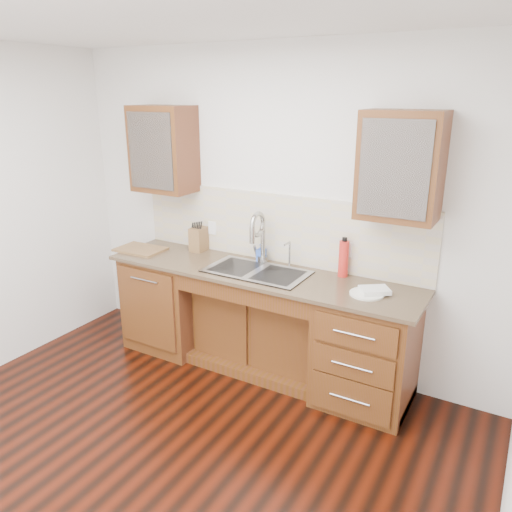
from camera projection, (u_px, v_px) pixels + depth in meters
The scene contains 24 objects.
ground at pixel (148, 476), 3.22m from camera, with size 4.00×3.50×0.10m, color #330C03.
wall_back at pixel (279, 210), 4.26m from camera, with size 4.00×0.10×2.70m, color silver.
base_cabinet_left at pixel (171, 300), 4.70m from camera, with size 0.70×0.62×0.88m, color #593014.
base_cabinet_center at pixel (263, 328), 4.36m from camera, with size 1.20×0.44×0.70m, color #593014.
base_cabinet_right at pixel (366, 350), 3.80m from camera, with size 0.70×0.62×0.88m, color #593014.
countertop at pixel (258, 273), 4.10m from camera, with size 2.70×0.65×0.03m, color #84705B.
backsplash at pixel (276, 228), 4.26m from camera, with size 2.70×0.02×0.59m, color beige.
sink at pixel (257, 282), 4.11m from camera, with size 0.84×0.46×0.19m, color #9E9EA5.
faucet at pixel (263, 240), 4.24m from camera, with size 0.04×0.04×0.40m, color #999993.
filter_tap at pixel (290, 253), 4.15m from camera, with size 0.02×0.02×0.24m, color #999993.
upper_cabinet_left at pixel (164, 149), 4.43m from camera, with size 0.55×0.34×0.75m, color #593014.
upper_cabinet_right at pixel (401, 166), 3.44m from camera, with size 0.55×0.34×0.75m, color #593014.
outlet_left at pixel (212, 228), 4.58m from camera, with size 0.08×0.01×0.12m, color white.
outlet_right at pixel (347, 249), 3.97m from camera, with size 0.08×0.01×0.12m, color white.
soap_bottle at pixel (261, 252), 4.31m from camera, with size 0.07×0.07×0.16m, color blue.
water_bottle at pixel (344, 259), 3.94m from camera, with size 0.08×0.08×0.29m, color red.
plate at pixel (367, 294), 3.62m from camera, with size 0.25×0.25×0.01m, color silver.
dish_towel at pixel (375, 290), 3.62m from camera, with size 0.21×0.15×0.03m, color silver.
knife_block at pixel (200, 239), 4.61m from camera, with size 0.12×0.20×0.22m, color #98572B.
cutting_board at pixel (140, 249), 4.63m from camera, with size 0.43×0.30×0.02m, color brown.
cup_left_a at pixel (156, 154), 4.48m from camera, with size 0.13×0.13×0.10m, color white.
cup_left_b at pixel (176, 156), 4.38m from camera, with size 0.10×0.10×0.09m, color white.
cup_right_a at pixel (393, 173), 3.47m from camera, with size 0.13×0.13×0.10m, color silver.
cup_right_b at pixel (420, 176), 3.39m from camera, with size 0.10×0.10×0.09m, color white.
Camera 1 is at (1.90, -1.91, 2.32)m, focal length 35.00 mm.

